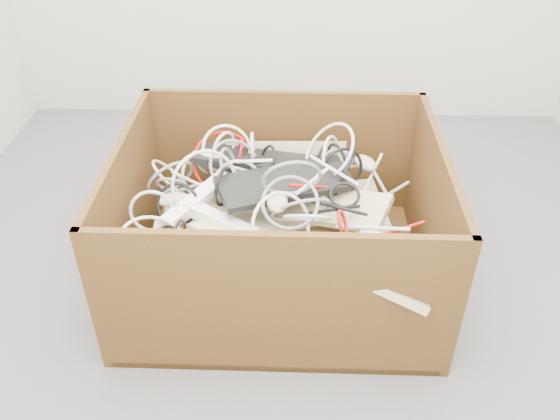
{
  "coord_description": "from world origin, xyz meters",
  "views": [
    {
      "loc": [
        0.03,
        -1.62,
        1.56
      ],
      "look_at": [
        -0.03,
        0.12,
        0.3
      ],
      "focal_mm": 37.98,
      "sensor_mm": 36.0,
      "label": 1
    }
  ],
  "objects_px": {
    "cardboard_box": "(276,246)",
    "power_strip_left": "(197,200)",
    "vga_plug": "(364,211)",
    "power_strip_right": "(220,221)"
  },
  "relations": [
    {
      "from": "power_strip_right",
      "to": "vga_plug",
      "type": "relative_size",
      "value": 6.1
    },
    {
      "from": "cardboard_box",
      "to": "vga_plug",
      "type": "xyz_separation_m",
      "value": [
        0.31,
        -0.04,
        0.2
      ]
    },
    {
      "from": "power_strip_left",
      "to": "power_strip_right",
      "type": "relative_size",
      "value": 1.04
    },
    {
      "from": "power_strip_left",
      "to": "vga_plug",
      "type": "height_order",
      "value": "power_strip_left"
    },
    {
      "from": "cardboard_box",
      "to": "vga_plug",
      "type": "bearing_deg",
      "value": -7.25
    },
    {
      "from": "cardboard_box",
      "to": "vga_plug",
      "type": "relative_size",
      "value": 24.91
    },
    {
      "from": "power_strip_left",
      "to": "power_strip_right",
      "type": "height_order",
      "value": "power_strip_left"
    },
    {
      "from": "power_strip_left",
      "to": "vga_plug",
      "type": "bearing_deg",
      "value": -45.94
    },
    {
      "from": "vga_plug",
      "to": "cardboard_box",
      "type": "bearing_deg",
      "value": -146.79
    },
    {
      "from": "cardboard_box",
      "to": "power_strip_left",
      "type": "distance_m",
      "value": 0.36
    }
  ]
}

